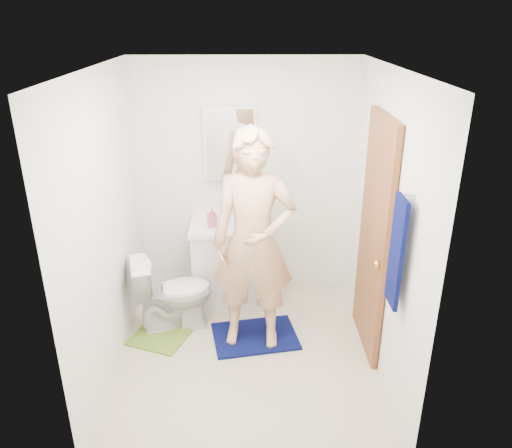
{
  "coord_description": "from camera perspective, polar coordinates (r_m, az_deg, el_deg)",
  "views": [
    {
      "loc": [
        0.02,
        -3.6,
        2.75
      ],
      "look_at": [
        0.09,
        0.25,
        1.12
      ],
      "focal_mm": 35.0,
      "sensor_mm": 36.0,
      "label": 1
    }
  ],
  "objects": [
    {
      "name": "floor",
      "position": [
        4.54,
        -1.07,
        -14.53
      ],
      "size": [
        2.2,
        2.4,
        0.02
      ],
      "primitive_type": "cube",
      "color": "beige",
      "rests_on": "ground"
    },
    {
      "name": "ceiling",
      "position": [
        3.62,
        -1.36,
        17.54
      ],
      "size": [
        2.2,
        2.4,
        0.02
      ],
      "primitive_type": "cube",
      "color": "white",
      "rests_on": "ground"
    },
    {
      "name": "wall_back",
      "position": [
        5.05,
        -1.18,
        5.09
      ],
      "size": [
        2.2,
        0.02,
        2.4
      ],
      "primitive_type": "cube",
      "color": "white",
      "rests_on": "ground"
    },
    {
      "name": "wall_front",
      "position": [
        2.85,
        -1.24,
        -10.04
      ],
      "size": [
        2.2,
        0.02,
        2.4
      ],
      "primitive_type": "cube",
      "color": "white",
      "rests_on": "ground"
    },
    {
      "name": "wall_left",
      "position": [
        4.08,
        -16.99,
        -0.45
      ],
      "size": [
        0.02,
        2.4,
        2.4
      ],
      "primitive_type": "cube",
      "color": "white",
      "rests_on": "ground"
    },
    {
      "name": "wall_right",
      "position": [
        4.07,
        14.63,
        -0.23
      ],
      "size": [
        0.02,
        2.4,
        2.4
      ],
      "primitive_type": "cube",
      "color": "white",
      "rests_on": "ground"
    },
    {
      "name": "vanity_cabinet",
      "position": [
        5.09,
        -2.8,
        -4.55
      ],
      "size": [
        0.75,
        0.55,
        0.8
      ],
      "primitive_type": "cube",
      "color": "white",
      "rests_on": "floor"
    },
    {
      "name": "countertop",
      "position": [
        4.91,
        -2.9,
        -0.15
      ],
      "size": [
        0.79,
        0.59,
        0.05
      ],
      "primitive_type": "cube",
      "color": "white",
      "rests_on": "vanity_cabinet"
    },
    {
      "name": "sink_basin",
      "position": [
        4.91,
        -2.9,
        0.01
      ],
      "size": [
        0.4,
        0.4,
        0.03
      ],
      "primitive_type": "cylinder",
      "color": "white",
      "rests_on": "countertop"
    },
    {
      "name": "faucet",
      "position": [
        5.05,
        -2.86,
        1.54
      ],
      "size": [
        0.03,
        0.03,
        0.12
      ],
      "primitive_type": "cylinder",
      "color": "silver",
      "rests_on": "countertop"
    },
    {
      "name": "medicine_cabinet",
      "position": [
        4.88,
        -3.0,
        9.29
      ],
      "size": [
        0.5,
        0.12,
        0.7
      ],
      "primitive_type": "cube",
      "color": "white",
      "rests_on": "wall_back"
    },
    {
      "name": "mirror_panel",
      "position": [
        4.82,
        -3.03,
        9.12
      ],
      "size": [
        0.46,
        0.01,
        0.66
      ],
      "primitive_type": "cube",
      "color": "white",
      "rests_on": "wall_back"
    },
    {
      "name": "door",
      "position": [
        4.26,
        13.31,
        -1.61
      ],
      "size": [
        0.05,
        0.8,
        2.05
      ],
      "primitive_type": "cube",
      "color": "brown",
      "rests_on": "ground"
    },
    {
      "name": "door_knob",
      "position": [
        4.0,
        13.71,
        -4.49
      ],
      "size": [
        0.07,
        0.07,
        0.07
      ],
      "primitive_type": "sphere",
      "color": "gold",
      "rests_on": "door"
    },
    {
      "name": "towel",
      "position": [
        3.53,
        15.77,
        -3.14
      ],
      "size": [
        0.03,
        0.24,
        0.8
      ],
      "primitive_type": "cube",
      "color": "#070E49",
      "rests_on": "wall_right"
    },
    {
      "name": "towel_hook",
      "position": [
        3.38,
        17.18,
        3.27
      ],
      "size": [
        0.06,
        0.02,
        0.02
      ],
      "primitive_type": "cylinder",
      "rotation": [
        0.0,
        1.57,
        0.0
      ],
      "color": "silver",
      "rests_on": "wall_right"
    },
    {
      "name": "toilet",
      "position": [
        4.72,
        -9.48,
        -7.75
      ],
      "size": [
        0.8,
        0.58,
        0.73
      ],
      "primitive_type": "imported",
      "rotation": [
        0.0,
        0.0,
        1.84
      ],
      "color": "white",
      "rests_on": "floor"
    },
    {
      "name": "bath_mat",
      "position": [
        4.7,
        -0.12,
        -12.69
      ],
      "size": [
        0.84,
        0.66,
        0.02
      ],
      "primitive_type": "cube",
      "rotation": [
        0.0,
        0.0,
        0.17
      ],
      "color": "#070E49",
      "rests_on": "floor"
    },
    {
      "name": "green_rug",
      "position": [
        4.77,
        -11.03,
        -12.58
      ],
      "size": [
        0.6,
        0.56,
        0.02
      ],
      "primitive_type": "cube",
      "rotation": [
        0.0,
        0.0,
        -0.37
      ],
      "color": "olive",
      "rests_on": "floor"
    },
    {
      "name": "soap_dispenser",
      "position": [
        4.8,
        -5.06,
        0.81
      ],
      "size": [
        0.11,
        0.11,
        0.2
      ],
      "primitive_type": "imported",
      "rotation": [
        0.0,
        0.0,
        0.25
      ],
      "color": "#C25A79",
      "rests_on": "countertop"
    },
    {
      "name": "toothbrush_cup",
      "position": [
        5.0,
        -0.08,
        1.26
      ],
      "size": [
        0.16,
        0.16,
        0.1
      ],
      "primitive_type": "imported",
      "rotation": [
        0.0,
        0.0,
        -0.26
      ],
      "color": "#5C408D",
      "rests_on": "countertop"
    },
    {
      "name": "man",
      "position": [
        4.16,
        -0.28,
        -2.12
      ],
      "size": [
        0.74,
        0.52,
        1.93
      ],
      "primitive_type": "imported",
      "rotation": [
        0.0,
        0.0,
        -0.09
      ],
      "color": "tan",
      "rests_on": "bath_mat"
    }
  ]
}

